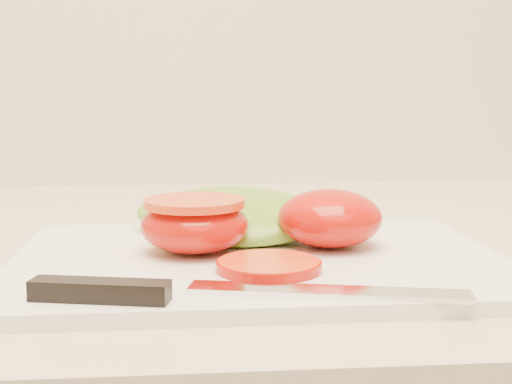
{
  "coord_description": "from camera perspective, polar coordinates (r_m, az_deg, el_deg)",
  "views": [
    {
      "loc": [
        -0.35,
        1.03,
        1.06
      ],
      "look_at": [
        -0.31,
        1.55,
        0.99
      ],
      "focal_mm": 50.0,
      "sensor_mm": 36.0,
      "label": 1
    }
  ],
  "objects": [
    {
      "name": "cutting_board",
      "position": [
        0.53,
        0.1,
        -5.55
      ],
      "size": [
        0.36,
        0.26,
        0.01
      ],
      "primitive_type": "cube",
      "rotation": [
        0.0,
        0.0,
        0.01
      ],
      "color": "white",
      "rests_on": "counter"
    },
    {
      "name": "tomato_half_dome",
      "position": [
        0.55,
        5.93,
        -2.08
      ],
      "size": [
        0.08,
        0.08,
        0.04
      ],
      "primitive_type": "ellipsoid",
      "color": "red",
      "rests_on": "cutting_board"
    },
    {
      "name": "tomato_half_cut",
      "position": [
        0.53,
        -4.92,
        -2.49
      ],
      "size": [
        0.08,
        0.08,
        0.04
      ],
      "color": "red",
      "rests_on": "cutting_board"
    },
    {
      "name": "tomato_slice_0",
      "position": [
        0.48,
        1.03,
        -5.89
      ],
      "size": [
        0.07,
        0.07,
        0.01
      ],
      "primitive_type": "cylinder",
      "color": "#E45A27",
      "rests_on": "cutting_board"
    },
    {
      "name": "lettuce_leaf_0",
      "position": [
        0.59,
        -2.03,
        -1.93
      ],
      "size": [
        0.2,
        0.17,
        0.03
      ],
      "primitive_type": "ellipsoid",
      "rotation": [
        0.0,
        0.0,
        -0.46
      ],
      "color": "#6BAA2D",
      "rests_on": "cutting_board"
    },
    {
      "name": "knife",
      "position": [
        0.42,
        -5.2,
        -7.89
      ],
      "size": [
        0.26,
        0.06,
        0.01
      ],
      "rotation": [
        0.0,
        0.0,
        -0.22
      ],
      "color": "silver",
      "rests_on": "cutting_board"
    }
  ]
}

